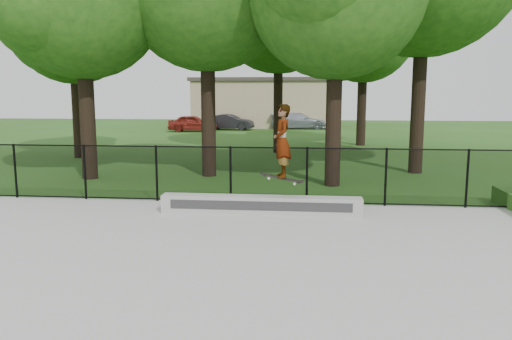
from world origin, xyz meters
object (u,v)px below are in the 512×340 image
Objects in this scene: grind_ledge at (261,205)px; car_b at (230,122)px; car_a at (193,123)px; skater_airborne at (282,142)px; car_c at (299,121)px.

car_b is (-5.28, 28.71, 0.36)m from grind_ledge.
car_a reaches higher than grind_ledge.
skater_airborne is (5.79, -28.81, 1.16)m from car_b.
car_a reaches higher than car_b.
skater_airborne is at bearing -163.41° from car_b.
car_c is at bearing 90.38° from skater_airborne.
grind_ledge is 29.20m from car_b.
skater_airborne is at bearing 175.40° from car_c.
car_b is at bearing -53.32° from car_a.
car_c reaches higher than grind_ledge.
grind_ledge is at bearing -164.34° from car_b.
skater_airborne reaches higher than car_c.
grind_ledge is at bearing 168.81° from skater_airborne.
car_a is 2.04× the size of skater_airborne.
car_c reaches higher than car_a.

